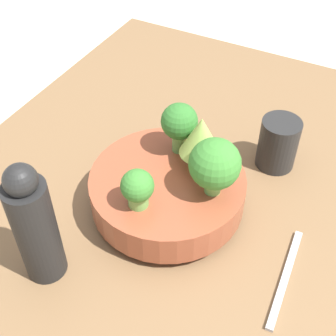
{
  "coord_description": "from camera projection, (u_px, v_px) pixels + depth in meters",
  "views": [
    {
      "loc": [
        -0.44,
        -0.22,
        0.6
      ],
      "look_at": [
        -0.02,
        -0.0,
        0.13
      ],
      "focal_mm": 50.0,
      "sensor_mm": 36.0,
      "label": 1
    }
  ],
  "objects": [
    {
      "name": "ground_plane",
      "position": [
        173.0,
        220.0,
        0.77
      ],
      "size": [
        6.0,
        6.0,
        0.0
      ],
      "primitive_type": "plane",
      "color": "beige"
    },
    {
      "name": "table",
      "position": [
        173.0,
        210.0,
        0.75
      ],
      "size": [
        0.99,
        0.74,
        0.05
      ],
      "color": "brown",
      "rests_on": "ground_plane"
    },
    {
      "name": "bowl",
      "position": [
        168.0,
        191.0,
        0.7
      ],
      "size": [
        0.23,
        0.23,
        0.06
      ],
      "color": "brown",
      "rests_on": "table"
    },
    {
      "name": "romanesco_piece_near",
      "position": [
        201.0,
        137.0,
        0.66
      ],
      "size": [
        0.06,
        0.06,
        0.09
      ],
      "color": "#7AB256",
      "rests_on": "bowl"
    },
    {
      "name": "broccoli_floret_front",
      "position": [
        215.0,
        165.0,
        0.62
      ],
      "size": [
        0.07,
        0.07,
        0.09
      ],
      "color": "#6BA34C",
      "rests_on": "bowl"
    },
    {
      "name": "broccoli_floret_left",
      "position": [
        137.0,
        188.0,
        0.62
      ],
      "size": [
        0.05,
        0.05,
        0.06
      ],
      "color": "#6BA34C",
      "rests_on": "bowl"
    },
    {
      "name": "broccoli_floret_right",
      "position": [
        179.0,
        123.0,
        0.68
      ],
      "size": [
        0.05,
        0.05,
        0.08
      ],
      "color": "#609347",
      "rests_on": "bowl"
    },
    {
      "name": "cup",
      "position": [
        278.0,
        143.0,
        0.76
      ],
      "size": [
        0.06,
        0.06,
        0.09
      ],
      "color": "black",
      "rests_on": "table"
    },
    {
      "name": "pepper_mill",
      "position": [
        35.0,
        226.0,
        0.58
      ],
      "size": [
        0.05,
        0.05,
        0.19
      ],
      "color": "black",
      "rests_on": "table"
    },
    {
      "name": "fork",
      "position": [
        285.0,
        278.0,
        0.63
      ],
      "size": [
        0.16,
        0.02,
        0.01
      ],
      "color": "#B2B2B7",
      "rests_on": "table"
    }
  ]
}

